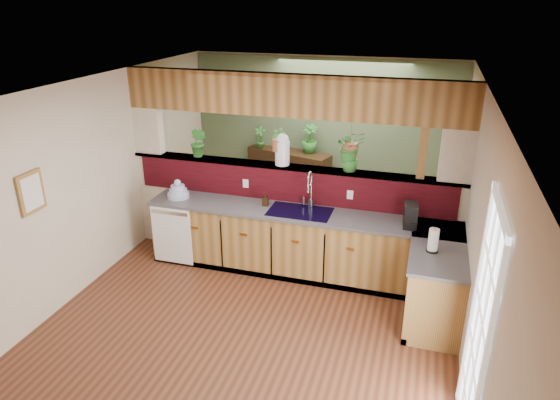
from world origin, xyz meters
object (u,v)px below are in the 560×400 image
(soap_dispenser, at_px, (265,199))
(faucet, at_px, (310,188))
(glass_jar, at_px, (282,149))
(paper_towel, at_px, (433,241))
(dish_stack, at_px, (178,192))
(coffee_maker, at_px, (410,216))
(shelving_console, at_px, (289,178))

(soap_dispenser, bearing_deg, faucet, 7.89)
(glass_jar, bearing_deg, paper_towel, -26.42)
(dish_stack, distance_m, soap_dispenser, 1.25)
(paper_towel, distance_m, glass_jar, 2.33)
(soap_dispenser, bearing_deg, glass_jar, 64.65)
(dish_stack, bearing_deg, glass_jar, 15.37)
(paper_towel, bearing_deg, soap_dispenser, 162.15)
(faucet, bearing_deg, glass_jar, 153.15)
(glass_jar, bearing_deg, soap_dispenser, -115.35)
(coffee_maker, bearing_deg, paper_towel, -70.23)
(dish_stack, distance_m, glass_jar, 1.57)
(faucet, distance_m, shelving_console, 2.40)
(shelving_console, bearing_deg, soap_dispenser, -65.65)
(faucet, xyz_separation_m, soap_dispenser, (-0.59, -0.08, -0.19))
(faucet, xyz_separation_m, shelving_console, (-0.89, 2.12, -0.68))
(faucet, bearing_deg, shelving_console, 112.64)
(glass_jar, xyz_separation_m, shelving_console, (-0.44, 1.90, -1.11))
(coffee_maker, bearing_deg, shelving_console, 127.41)
(faucet, distance_m, paper_towel, 1.76)
(soap_dispenser, xyz_separation_m, shelving_console, (-0.30, 2.21, -0.49))
(faucet, relative_size, shelving_console, 0.35)
(soap_dispenser, height_order, coffee_maker, coffee_maker)
(soap_dispenser, relative_size, coffee_maker, 0.59)
(dish_stack, bearing_deg, paper_towel, -10.30)
(soap_dispenser, bearing_deg, shelving_console, 97.68)
(dish_stack, height_order, glass_jar, glass_jar)
(dish_stack, relative_size, paper_towel, 1.06)
(dish_stack, height_order, soap_dispenser, dish_stack)
(coffee_maker, bearing_deg, faucet, 165.52)
(faucet, bearing_deg, paper_towel, -26.30)
(faucet, height_order, dish_stack, faucet)
(dish_stack, relative_size, soap_dispenser, 1.74)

